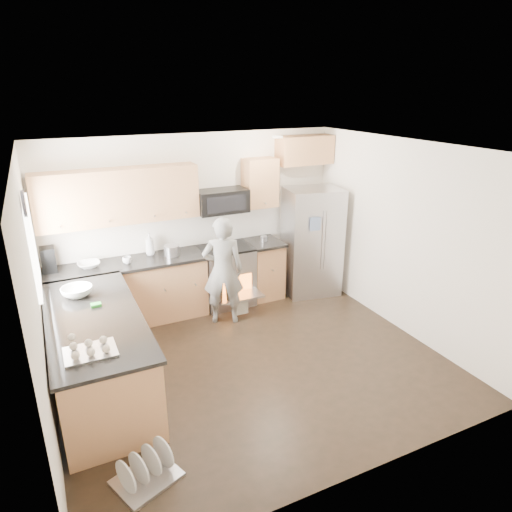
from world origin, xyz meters
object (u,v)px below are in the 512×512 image
refrigerator (312,242)px  dish_rack (146,472)px  person (223,271)px  stove_range (226,262)px

refrigerator → dish_rack: (-3.37, -2.75, -0.78)m
dish_rack → person: bearing=54.8°
person → stove_range: bearing=-94.0°
refrigerator → person: bearing=-158.3°
refrigerator → dish_rack: size_ratio=2.70×
stove_range → refrigerator: size_ratio=1.03×
dish_rack → stove_range: bearing=56.5°
stove_range → refrigerator: (1.42, -0.20, 0.19)m
person → dish_rack: bearing=76.5°
refrigerator → person: (-1.68, -0.35, -0.08)m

